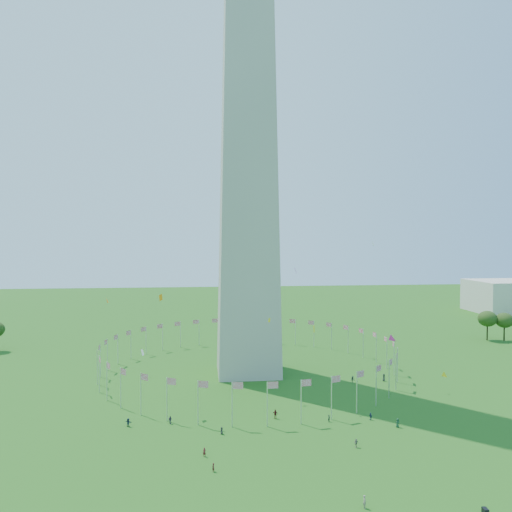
# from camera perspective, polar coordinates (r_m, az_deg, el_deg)

# --- Properties ---
(ground) EXTENTS (600.00, 600.00, 0.00)m
(ground) POSITION_cam_1_polar(r_m,az_deg,el_deg) (95.42, 2.15, -21.04)
(ground) COLOR #1B5012
(ground) RESTS_ON ground
(washington_monument) EXTENTS (16.80, 16.80, 169.00)m
(washington_monument) POSITION_cam_1_polar(r_m,az_deg,el_deg) (145.32, -0.93, 20.94)
(washington_monument) COLOR #B2AE9F
(washington_monument) RESTS_ON ground
(flag_ring) EXTENTS (80.24, 80.24, 9.00)m
(flag_ring) POSITION_cam_1_polar(r_m,az_deg,el_deg) (141.32, -0.91, -11.44)
(flag_ring) COLOR silver
(flag_ring) RESTS_ON ground
(stroller) EXTENTS (0.80, 1.11, 1.19)m
(stroller) POSITION_cam_1_polar(r_m,az_deg,el_deg) (81.39, 24.73, -25.02)
(stroller) COLOR black
(stroller) RESTS_ON ground
(crowd) EXTENTS (98.61, 69.25, 1.91)m
(crowd) POSITION_cam_1_polar(r_m,az_deg,el_deg) (97.70, 4.73, -19.93)
(crowd) COLOR black
(crowd) RESTS_ON ground
(kites_aloft) EXTENTS (96.52, 71.85, 31.23)m
(kites_aloft) POSITION_cam_1_polar(r_m,az_deg,el_deg) (115.64, 9.01, -7.21)
(kites_aloft) COLOR #CC2699
(kites_aloft) RESTS_ON ground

